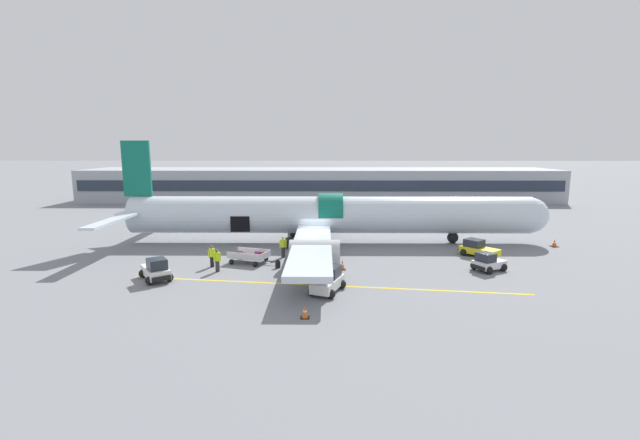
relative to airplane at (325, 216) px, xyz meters
name	(u,v)px	position (x,y,z in m)	size (l,w,h in m)	color
ground_plane	(315,249)	(-0.82, -2.57, -2.52)	(500.00, 500.00, 0.00)	slate
apron_marking_line	(322,285)	(-0.16, -12.52, -2.51)	(25.65, 3.48, 0.01)	yellow
terminal_strip	(320,184)	(-0.82, 33.48, 0.08)	(77.42, 12.21, 5.19)	#9EA3AD
airplane	(325,216)	(0.00, 0.00, 0.00)	(40.15, 33.63, 9.37)	silver
baggage_tug_lead	(488,263)	(11.74, -9.02, -1.95)	(2.65, 2.41, 1.34)	silver
baggage_tug_mid	(328,281)	(0.22, -13.67, -1.88)	(2.37, 3.22, 1.51)	silver
baggage_tug_rear	(478,249)	(12.48, -4.89, -1.93)	(3.03, 3.20, 1.35)	yellow
baggage_tug_spare	(156,270)	(-11.27, -11.48, -1.87)	(2.68, 3.08, 1.53)	silver
baggage_cart_loading	(250,257)	(-5.71, -7.11, -2.03)	(3.89, 2.69, 0.94)	silver
ground_crew_loader_a	(283,246)	(-3.35, -5.41, -1.60)	(0.59, 0.53, 1.74)	#2D2D33
ground_crew_loader_b	(212,256)	(-8.37, -8.27, -1.67)	(0.51, 0.51, 1.62)	black
ground_crew_driver	(217,260)	(-7.65, -9.52, -1.65)	(0.53, 0.53, 1.65)	#2D2D33
suitcase_on_tarmac_upright	(278,264)	(-3.46, -8.52, -2.26)	(0.39, 0.35, 0.63)	black
safety_cone_nose	(554,243)	(20.56, -1.37, -2.22)	(0.64, 0.64, 0.65)	black
safety_cone_engine_left	(305,312)	(-1.03, -17.84, -2.21)	(0.46, 0.46, 0.67)	black
safety_cone_wingtip	(342,265)	(1.28, -8.88, -2.18)	(0.50, 0.50, 0.73)	black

